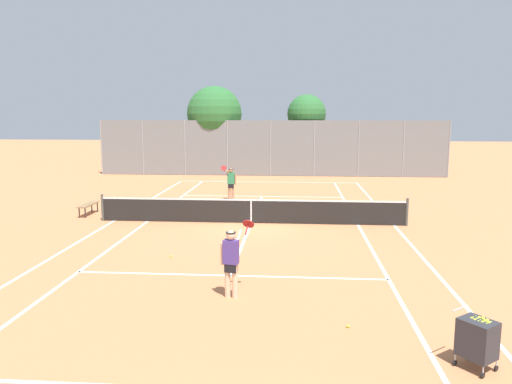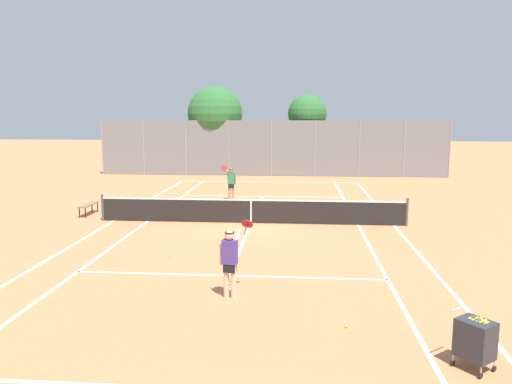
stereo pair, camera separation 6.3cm
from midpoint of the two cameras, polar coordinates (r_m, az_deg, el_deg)
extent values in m
plane|color=#CC7A4C|center=(19.51, -0.65, -3.58)|extent=(120.00, 120.00, 0.00)
cube|color=silver|center=(31.20, 1.31, 1.16)|extent=(11.00, 0.10, 0.01)
cube|color=silver|center=(20.73, -16.00, -3.18)|extent=(0.10, 23.80, 0.01)
cube|color=silver|center=(19.80, 15.45, -3.72)|extent=(0.10, 23.80, 0.01)
cube|color=silver|center=(20.29, -12.37, -3.29)|extent=(0.10, 23.80, 0.01)
cube|color=silver|center=(19.58, 11.50, -3.71)|extent=(0.10, 23.80, 0.01)
cube|color=silver|center=(13.37, -3.15, -9.52)|extent=(8.26, 0.10, 0.01)
cube|color=silver|center=(25.77, 0.62, -0.50)|extent=(8.26, 0.10, 0.01)
cube|color=silver|center=(19.51, -0.65, -3.58)|extent=(0.10, 12.80, 0.01)
cylinder|color=#474C47|center=(20.79, -17.23, -1.70)|extent=(0.10, 0.10, 1.07)
cylinder|color=#474C47|center=(19.78, 16.79, -2.21)|extent=(0.10, 0.10, 1.07)
cube|color=black|center=(19.41, -0.66, -2.24)|extent=(11.90, 0.02, 0.89)
cube|color=white|center=(19.33, -0.66, -0.92)|extent=(11.90, 0.03, 0.06)
cube|color=white|center=(19.42, -0.66, -2.30)|extent=(0.05, 0.03, 0.89)
cube|color=#2D2D33|center=(9.39, 23.78, -15.08)|extent=(0.70, 0.71, 0.64)
cylinder|color=#B7B7BC|center=(9.59, 25.62, -17.15)|extent=(0.02, 0.02, 0.16)
cylinder|color=black|center=(9.64, 25.57, -17.72)|extent=(0.10, 0.09, 0.10)
cylinder|color=#B7B7BC|center=(9.28, 24.34, -17.98)|extent=(0.02, 0.02, 0.16)
cylinder|color=black|center=(9.33, 24.30, -18.56)|extent=(0.10, 0.09, 0.10)
cylinder|color=#B7B7BC|center=(9.82, 22.96, -16.36)|extent=(0.02, 0.02, 0.16)
cylinder|color=black|center=(9.86, 22.92, -16.91)|extent=(0.10, 0.09, 0.10)
cylinder|color=#B7B7BC|center=(9.51, 21.63, -17.12)|extent=(0.02, 0.02, 0.16)
cylinder|color=black|center=(9.56, 21.59, -17.69)|extent=(0.10, 0.09, 0.10)
cylinder|color=#B7B7BC|center=(9.40, 22.14, -12.20)|extent=(0.36, 0.30, 0.02)
sphere|color=#D1DB33|center=(9.45, 23.62, -13.01)|extent=(0.07, 0.07, 0.07)
sphere|color=#D1DB33|center=(9.41, 23.97, -13.04)|extent=(0.07, 0.07, 0.07)
sphere|color=#D1DB33|center=(9.37, 24.31, -13.03)|extent=(0.07, 0.07, 0.07)
sphere|color=#D1DB33|center=(9.35, 24.74, -13.19)|extent=(0.07, 0.07, 0.07)
sphere|color=#D1DB33|center=(9.32, 25.08, -13.42)|extent=(0.07, 0.07, 0.07)
sphere|color=#D1DB33|center=(9.40, 23.40, -13.12)|extent=(0.07, 0.07, 0.07)
sphere|color=#D1DB33|center=(9.36, 23.77, -13.20)|extent=(0.07, 0.07, 0.07)
sphere|color=#D1DB33|center=(9.33, 24.07, -13.34)|extent=(0.07, 0.07, 0.07)
sphere|color=#D1DB33|center=(9.30, 24.50, -13.29)|extent=(0.07, 0.07, 0.07)
sphere|color=#D1DB33|center=(9.26, 24.86, -13.41)|extent=(0.07, 0.07, 0.07)
sphere|color=#D1DB33|center=(9.34, 23.25, -13.17)|extent=(0.07, 0.07, 0.07)
sphere|color=#D1DB33|center=(9.30, 23.54, -13.30)|extent=(0.07, 0.07, 0.07)
sphere|color=#D1DB33|center=(9.27, 23.90, -13.45)|extent=(0.07, 0.07, 0.07)
sphere|color=#D1DB33|center=(9.25, 24.25, -13.47)|extent=(0.07, 0.07, 0.07)
sphere|color=#D1DB33|center=(9.22, 24.67, -13.64)|extent=(0.07, 0.07, 0.07)
cylinder|color=beige|center=(11.76, -3.43, -10.04)|extent=(0.13, 0.13, 0.82)
cylinder|color=beige|center=(11.71, -2.58, -10.13)|extent=(0.13, 0.13, 0.82)
cube|color=black|center=(11.63, -3.02, -8.55)|extent=(0.31, 0.23, 0.24)
cube|color=#4C388C|center=(11.53, -3.03, -6.84)|extent=(0.37, 0.26, 0.56)
sphere|color=beige|center=(11.43, -3.05, -4.96)|extent=(0.22, 0.22, 0.22)
cylinder|color=black|center=(11.41, -3.05, -4.64)|extent=(0.23, 0.23, 0.02)
cylinder|color=beige|center=(11.62, -4.06, -7.04)|extent=(0.08, 0.08, 0.52)
cylinder|color=beige|center=(11.54, -2.20, -5.33)|extent=(0.17, 0.46, 0.35)
cylinder|color=maroon|center=(11.70, -1.20, -4.31)|extent=(0.08, 0.25, 0.22)
cylinder|color=maroon|center=(11.79, -1.03, -3.66)|extent=(0.31, 0.25, 0.23)
cylinder|color=tan|center=(24.58, -2.73, -0.01)|extent=(0.13, 0.13, 0.82)
cylinder|color=tan|center=(24.61, -3.14, 0.00)|extent=(0.13, 0.13, 0.82)
cube|color=black|center=(24.54, -2.94, 0.76)|extent=(0.29, 0.19, 0.24)
cube|color=#338C59|center=(24.49, -2.95, 1.59)|extent=(0.35, 0.22, 0.56)
sphere|color=tan|center=(24.45, -2.96, 2.50)|extent=(0.22, 0.22, 0.22)
cylinder|color=black|center=(24.44, -2.96, 2.65)|extent=(0.23, 0.23, 0.02)
cylinder|color=tan|center=(24.47, -2.44, 1.44)|extent=(0.08, 0.08, 0.52)
cylinder|color=tan|center=(24.35, -3.31, 2.23)|extent=(0.10, 0.46, 0.35)
cylinder|color=maroon|center=(24.10, -3.73, 2.54)|extent=(0.04, 0.25, 0.22)
cylinder|color=maroon|center=(23.97, -3.79, 2.77)|extent=(0.29, 0.21, 0.23)
sphere|color=#D1DB33|center=(10.48, 10.32, -14.84)|extent=(0.07, 0.07, 0.07)
sphere|color=#D1DB33|center=(15.19, -9.81, -7.24)|extent=(0.07, 0.07, 0.07)
cube|color=olive|center=(22.20, -18.69, -1.37)|extent=(0.36, 1.50, 0.05)
cylinder|color=#262626|center=(22.77, -17.75, -1.67)|extent=(0.05, 0.05, 0.41)
cylinder|color=#262626|center=(21.62, -19.02, -2.28)|extent=(0.05, 0.05, 0.41)
cylinder|color=#262626|center=(22.87, -18.33, -1.65)|extent=(0.05, 0.05, 0.41)
cylinder|color=#262626|center=(21.72, -19.63, -2.26)|extent=(0.05, 0.05, 0.41)
cylinder|color=gray|center=(36.66, -17.30, 4.90)|extent=(0.08, 0.08, 3.81)
cylinder|color=gray|center=(35.67, -12.86, 4.98)|extent=(0.08, 0.08, 3.81)
cylinder|color=gray|center=(34.90, -8.19, 5.03)|extent=(0.08, 0.08, 3.81)
cylinder|color=gray|center=(34.37, -3.35, 5.05)|extent=(0.08, 0.08, 3.81)
cylinder|color=gray|center=(34.10, 1.61, 5.03)|extent=(0.08, 0.08, 3.81)
cylinder|color=gray|center=(34.07, 6.62, 4.97)|extent=(0.08, 0.08, 3.81)
cylinder|color=gray|center=(34.31, 11.59, 4.88)|extent=(0.08, 0.08, 3.81)
cylinder|color=gray|center=(34.80, 16.45, 4.75)|extent=(0.08, 0.08, 3.81)
cylinder|color=gray|center=(35.53, 21.15, 4.59)|extent=(0.08, 0.08, 3.81)
cube|color=slate|center=(34.10, 1.61, 5.03)|extent=(23.71, 0.02, 3.77)
cylinder|color=brown|center=(36.14, -4.76, 4.47)|extent=(0.22, 0.22, 2.86)
sphere|color=#2D6B33|center=(36.03, -4.82, 8.90)|extent=(3.90, 3.90, 3.90)
sphere|color=#2D6B33|center=(36.22, -5.26, 8.13)|extent=(2.22, 2.22, 2.22)
cylinder|color=brown|center=(35.62, 5.68, 4.72)|extent=(0.23, 0.23, 3.27)
sphere|color=#2D6B33|center=(35.53, 5.75, 8.88)|extent=(2.70, 2.70, 2.70)
sphere|color=#2D6B33|center=(35.84, 5.38, 8.34)|extent=(1.82, 1.82, 1.82)
camera|label=1|loc=(0.03, -90.09, -0.01)|focal=35.00mm
camera|label=2|loc=(0.03, 89.91, 0.01)|focal=35.00mm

